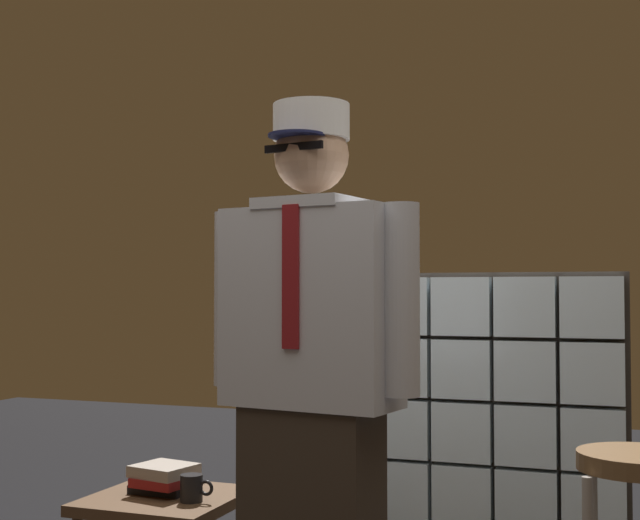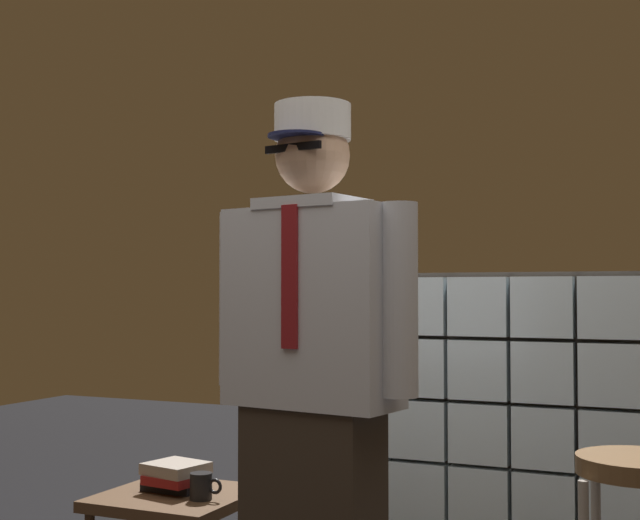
{
  "view_description": "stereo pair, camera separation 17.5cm",
  "coord_description": "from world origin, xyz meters",
  "px_view_note": "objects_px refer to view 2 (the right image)",
  "views": [
    {
      "loc": [
        0.84,
        -2.27,
        1.24
      ],
      "look_at": [
        -0.08,
        0.22,
        1.33
      ],
      "focal_mm": 48.53,
      "sensor_mm": 36.0,
      "label": 1
    },
    {
      "loc": [
        1.0,
        -2.2,
        1.24
      ],
      "look_at": [
        -0.08,
        0.22,
        1.33
      ],
      "focal_mm": 48.53,
      "sensor_mm": 36.0,
      "label": 2
    }
  ],
  "objects_px": {
    "standing_person": "(312,383)",
    "side_table": "(176,510)",
    "book_stack": "(175,476)",
    "coffee_mug": "(202,486)"
  },
  "relations": [
    {
      "from": "book_stack",
      "to": "coffee_mug",
      "type": "distance_m",
      "value": 0.17
    },
    {
      "from": "standing_person",
      "to": "side_table",
      "type": "relative_size",
      "value": 3.51
    },
    {
      "from": "side_table",
      "to": "coffee_mug",
      "type": "xyz_separation_m",
      "value": [
        0.14,
        -0.05,
        0.11
      ]
    },
    {
      "from": "side_table",
      "to": "book_stack",
      "type": "bearing_deg",
      "value": 136.9
    },
    {
      "from": "standing_person",
      "to": "side_table",
      "type": "height_order",
      "value": "standing_person"
    },
    {
      "from": "side_table",
      "to": "book_stack",
      "type": "xyz_separation_m",
      "value": [
        -0.02,
        0.02,
        0.12
      ]
    },
    {
      "from": "standing_person",
      "to": "book_stack",
      "type": "height_order",
      "value": "standing_person"
    },
    {
      "from": "standing_person",
      "to": "coffee_mug",
      "type": "xyz_separation_m",
      "value": [
        -0.53,
        0.21,
        -0.41
      ]
    },
    {
      "from": "standing_person",
      "to": "book_stack",
      "type": "bearing_deg",
      "value": 167.15
    },
    {
      "from": "standing_person",
      "to": "side_table",
      "type": "distance_m",
      "value": 0.89
    }
  ]
}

